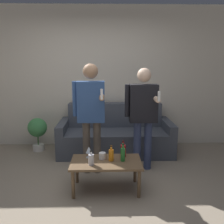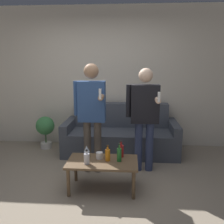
% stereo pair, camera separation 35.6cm
% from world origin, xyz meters
% --- Properties ---
extents(ground_plane, '(16.00, 16.00, 0.00)m').
position_xyz_m(ground_plane, '(0.00, 0.00, 0.00)').
color(ground_plane, gray).
extents(wall_back, '(8.00, 0.06, 2.70)m').
position_xyz_m(wall_back, '(0.00, 2.02, 1.35)').
color(wall_back, beige).
rests_on(wall_back, ground_plane).
extents(couch, '(2.05, 0.88, 0.88)m').
position_xyz_m(couch, '(0.39, 1.56, 0.31)').
color(couch, '#474C56').
rests_on(couch, ground_plane).
extents(coffee_table, '(0.91, 0.52, 0.40)m').
position_xyz_m(coffee_table, '(0.21, 0.12, 0.35)').
color(coffee_table, brown).
rests_on(coffee_table, ground_plane).
extents(bottle_orange, '(0.07, 0.07, 0.19)m').
position_xyz_m(bottle_orange, '(0.03, 0.01, 0.47)').
color(bottle_orange, silver).
rests_on(bottle_orange, coffee_table).
extents(bottle_green, '(0.06, 0.06, 0.24)m').
position_xyz_m(bottle_green, '(0.43, 0.13, 0.49)').
color(bottle_green, '#23752D').
rests_on(bottle_green, coffee_table).
extents(bottle_dark, '(0.07, 0.07, 0.21)m').
position_xyz_m(bottle_dark, '(0.28, 0.14, 0.48)').
color(bottle_dark, orange).
rests_on(bottle_dark, coffee_table).
extents(bottle_yellow, '(0.07, 0.07, 0.22)m').
position_xyz_m(bottle_yellow, '(0.45, 0.28, 0.49)').
color(bottle_yellow, '#B21E1E').
rests_on(bottle_yellow, coffee_table).
extents(wine_glass_near, '(0.08, 0.08, 0.15)m').
position_xyz_m(wine_glass_near, '(-0.01, 0.26, 0.50)').
color(wine_glass_near, silver).
rests_on(wine_glass_near, coffee_table).
extents(cup_on_table, '(0.09, 0.09, 0.09)m').
position_xyz_m(cup_on_table, '(0.17, 0.20, 0.44)').
color(cup_on_table, white).
rests_on(cup_on_table, coffee_table).
extents(person_standing_left, '(0.47, 0.42, 1.63)m').
position_xyz_m(person_standing_left, '(-0.00, 0.66, 0.97)').
color(person_standing_left, brown).
rests_on(person_standing_left, ground_plane).
extents(person_standing_right, '(0.49, 0.41, 1.57)m').
position_xyz_m(person_standing_right, '(0.78, 0.77, 0.92)').
color(person_standing_right, navy).
rests_on(person_standing_right, ground_plane).
extents(potted_plant, '(0.35, 0.35, 0.63)m').
position_xyz_m(potted_plant, '(-1.06, 1.63, 0.41)').
color(potted_plant, silver).
rests_on(potted_plant, ground_plane).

